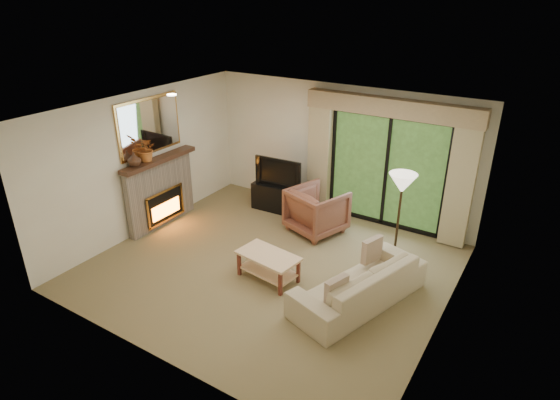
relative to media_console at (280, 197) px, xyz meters
The scene contains 22 objects.
floor 2.22m from the media_console, 62.21° to the right, with size 5.50×5.50×0.00m, color olive.
ceiling 3.20m from the media_console, 62.21° to the right, with size 5.50×5.50×0.00m, color silver.
wall_back 1.55m from the media_console, 28.15° to the left, with size 5.00×5.00×0.00m, color #F3E5CA.
wall_front 4.68m from the media_console, 76.99° to the right, with size 5.00×5.00×0.00m, color #F3E5CA.
wall_left 2.80m from the media_console, 131.45° to the right, with size 5.00×5.00×0.00m, color #F3E5CA.
wall_right 4.37m from the media_console, 27.30° to the right, with size 5.00×5.00×0.00m, color #F3E5CA.
fireplace 2.41m from the media_console, 132.47° to the right, with size 0.24×1.70×1.37m, color slate, non-canonical shape.
mirror 2.95m from the media_console, 133.95° to the right, with size 0.07×1.45×1.02m, color gold, non-canonical shape.
sliding_door 2.24m from the media_console, 13.85° to the left, with size 2.26×0.10×2.16m, color black, non-canonical shape.
curtain_left 1.21m from the media_console, 29.91° to the left, with size 0.45×0.18×2.35m, color tan.
curtain_right 3.52m from the media_console, ahead, with size 0.45×0.18×2.35m, color tan.
cornice 2.91m from the media_console, 11.43° to the left, with size 3.20×0.24×0.32m, color tan.
media_console is the anchor object (origin of this frame).
tv 0.57m from the media_console, 90.00° to the right, with size 1.02×0.13×0.59m, color black.
armchair 1.18m from the media_console, 22.20° to the right, with size 0.92×0.94×0.86m, color brown.
sofa 3.34m from the media_console, 37.86° to the right, with size 2.17×0.85×0.63m, color tan.
pillow_near 3.71m from the media_console, 46.23° to the right, with size 0.10×0.38×0.38m, color brown.
pillow_far 2.94m from the media_console, 29.03° to the right, with size 0.10×0.39×0.39m, color brown.
coffee_table 2.55m from the media_console, 62.17° to the right, with size 0.97×0.54×0.44m, color #F6BF8D, non-canonical shape.
floor_lamp 2.90m from the media_console, 16.53° to the right, with size 0.44×0.44×1.63m, color beige, non-canonical shape.
vase 3.03m from the media_console, 124.70° to the right, with size 0.23×0.23×0.25m, color #3C2417.
branches 2.86m from the media_console, 128.58° to the right, with size 0.41×0.35×0.45m, color #C0682A.
Camera 1 is at (3.64, -5.51, 4.24)m, focal length 30.00 mm.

